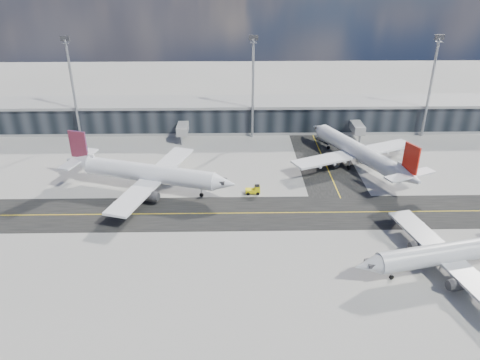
{
  "coord_description": "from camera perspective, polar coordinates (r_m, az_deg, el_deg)",
  "views": [
    {
      "loc": [
        -5.95,
        -80.26,
        49.61
      ],
      "look_at": [
        -4.3,
        9.49,
        5.0
      ],
      "focal_mm": 35.0,
      "sensor_mm": 36.0,
      "label": 1
    }
  ],
  "objects": [
    {
      "name": "baggage_tug",
      "position": [
        104.85,
        1.74,
        -1.19
      ],
      "size": [
        3.27,
        1.69,
        2.04
      ],
      "rotation": [
        0.0,
        0.0,
        -1.57
      ],
      "color": "#FFEF0D",
      "rests_on": "ground"
    },
    {
      "name": "terminal_concourse",
      "position": [
        142.78,
        1.42,
        7.83
      ],
      "size": [
        152.0,
        19.8,
        8.8
      ],
      "color": "black",
      "rests_on": "ground"
    },
    {
      "name": "taxiway_lanes",
      "position": [
        104.11,
        4.51,
        -2.12
      ],
      "size": [
        180.0,
        63.0,
        0.03
      ],
      "color": "black",
      "rests_on": "ground"
    },
    {
      "name": "airliner_redtail",
      "position": [
        120.37,
        14.36,
        3.3
      ],
      "size": [
        33.78,
        39.13,
        12.15
      ],
      "rotation": [
        0.0,
        0.0,
        0.42
      ],
      "color": "white",
      "rests_on": "ground"
    },
    {
      "name": "airliner_af",
      "position": [
        107.61,
        -11.28,
        0.84
      ],
      "size": [
        40.68,
        35.08,
        12.3
      ],
      "rotation": [
        0.0,
        0.0,
        -1.88
      ],
      "color": "white",
      "rests_on": "ground"
    },
    {
      "name": "airliner_near",
      "position": [
        87.77,
        24.81,
        -7.98
      ],
      "size": [
        36.42,
        31.27,
        10.86
      ],
      "rotation": [
        0.0,
        0.0,
        1.79
      ],
      "color": "#B7BABC",
      "rests_on": "ground"
    },
    {
      "name": "ground",
      "position": [
        94.54,
        2.72,
        -5.26
      ],
      "size": [
        300.0,
        300.0,
        0.0
      ],
      "primitive_type": "plane",
      "color": "gray",
      "rests_on": "ground"
    },
    {
      "name": "floodlight_masts",
      "position": [
        132.82,
        1.58,
        11.58
      ],
      "size": [
        102.5,
        0.7,
        28.9
      ],
      "color": "gray",
      "rests_on": "ground"
    },
    {
      "name": "service_van",
      "position": [
        136.21,
        10.54,
        4.99
      ],
      "size": [
        5.7,
        6.55,
        1.68
      ],
      "primitive_type": "imported",
      "rotation": [
        0.0,
        0.0,
        0.6
      ],
      "color": "white",
      "rests_on": "ground"
    }
  ]
}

